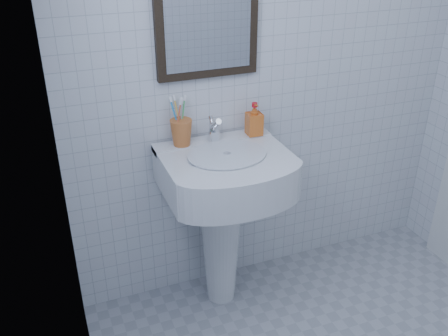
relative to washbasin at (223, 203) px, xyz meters
name	(u,v)px	position (x,y,z in m)	size (l,w,h in m)	color
wall_back	(272,66)	(0.35, 0.21, 0.62)	(2.20, 0.02, 2.50)	silver
wall_left	(82,243)	(-0.75, -0.99, 0.62)	(0.02, 2.40, 2.50)	silver
washbasin	(223,203)	(0.00, 0.00, 0.00)	(0.61, 0.45, 0.94)	silver
faucet	(214,131)	(0.00, 0.11, 0.36)	(0.06, 0.12, 0.14)	silver
toothbrush_cup	(181,133)	(-0.16, 0.13, 0.37)	(0.11, 0.11, 0.13)	#BA612A
soap_dispenser	(254,119)	(0.22, 0.12, 0.39)	(0.08, 0.08, 0.17)	#BA4612
wall_mirror	(207,11)	(0.00, 0.19, 0.92)	(0.50, 0.04, 0.62)	black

